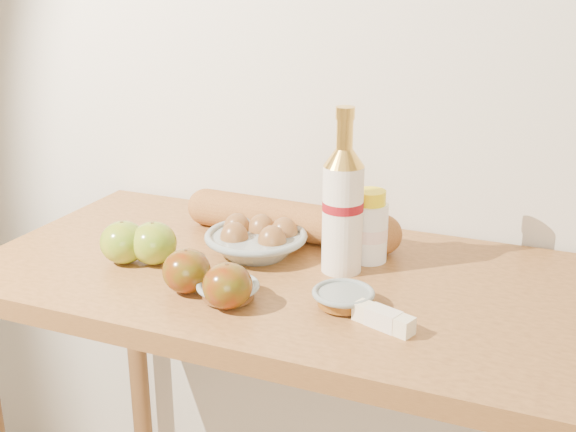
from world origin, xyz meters
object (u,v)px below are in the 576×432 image
object	(u,v)px
egg_bowl	(257,240)
baguette	(289,220)
bourbon_bottle	(343,207)
cream_bottle	(369,228)
table	(294,331)

from	to	relation	value
egg_bowl	baguette	size ratio (longest dim) A/B	0.47
baguette	bourbon_bottle	bearing A→B (deg)	-34.90
bourbon_bottle	cream_bottle	bearing A→B (deg)	74.11
table	cream_bottle	distance (m)	0.24
table	egg_bowl	distance (m)	0.19
cream_bottle	baguette	distance (m)	0.19
table	bourbon_bottle	size ratio (longest dim) A/B	3.89
bourbon_bottle	egg_bowl	bearing A→B (deg)	-174.01
baguette	table	bearing A→B (deg)	-62.18
table	egg_bowl	world-z (taller)	egg_bowl
cream_bottle	egg_bowl	xyz separation A→B (m)	(-0.21, -0.06, -0.04)
table	baguette	bearing A→B (deg)	115.61
cream_bottle	baguette	bearing A→B (deg)	144.70
table	cream_bottle	size ratio (longest dim) A/B	8.55
cream_bottle	baguette	world-z (taller)	cream_bottle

